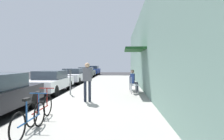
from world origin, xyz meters
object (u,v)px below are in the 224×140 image
at_px(parked_car_3, 86,72).
at_px(cafe_chair_1, 132,83).
at_px(parked_car_4, 93,70).
at_px(cafe_chair_2, 132,82).
at_px(cafe_chair_0, 133,84).
at_px(pedestrian_standing, 87,79).
at_px(seated_patron_1, 133,80).
at_px(parked_car_1, 50,81).
at_px(bicycle_0, 30,119).
at_px(parked_car_2, 73,76).
at_px(parking_meter, 70,80).
at_px(bicycle_1, 41,109).

height_order(parked_car_3, cafe_chair_1, parked_car_3).
distance_m(parked_car_4, cafe_chair_2, 17.18).
distance_m(cafe_chair_0, pedestrian_standing, 3.20).
distance_m(cafe_chair_0, seated_patron_1, 0.88).
relative_size(parked_car_1, bicycle_0, 2.57).
relative_size(parked_car_2, cafe_chair_1, 5.06).
distance_m(bicycle_0, seated_patron_1, 7.52).
bearing_deg(parked_car_3, parking_meter, -83.02).
xyz_separation_m(parking_meter, bicycle_1, (0.39, -4.61, -0.41)).
xyz_separation_m(bicycle_1, pedestrian_standing, (0.87, 2.76, 0.64)).
bearing_deg(parked_car_1, parked_car_2, 90.00).
distance_m(parking_meter, bicycle_1, 4.64).
relative_size(parked_car_3, cafe_chair_2, 5.06).
xyz_separation_m(bicycle_0, cafe_chair_2, (2.84, 7.61, 0.14)).
distance_m(parking_meter, seated_patron_1, 3.72).
distance_m(parked_car_2, cafe_chair_2, 6.80).
bearing_deg(cafe_chair_2, cafe_chair_0, -90.07).
height_order(parked_car_2, bicycle_1, parked_car_2).
bearing_deg(parked_car_2, bicycle_0, -80.18).
height_order(parked_car_3, parking_meter, parking_meter).
bearing_deg(parked_car_3, pedestrian_standing, -79.03).
xyz_separation_m(parked_car_3, bicycle_0, (2.12, -18.26, -0.22)).
bearing_deg(bicycle_0, parked_car_1, 107.45).
distance_m(parked_car_2, cafe_chair_0, 7.93).
xyz_separation_m(parked_car_2, cafe_chair_1, (4.97, -5.31, -0.08)).
bearing_deg(parked_car_2, parked_car_4, 90.00).
xyz_separation_m(parked_car_2, parked_car_3, (0.00, 6.00, -0.00)).
bearing_deg(cafe_chair_1, parking_meter, -158.49).
bearing_deg(bicycle_0, cafe_chair_1, 67.72).
distance_m(parking_meter, pedestrian_standing, 2.25).
relative_size(parked_car_2, cafe_chair_2, 5.06).
distance_m(parked_car_2, bicycle_0, 12.44).
distance_m(cafe_chair_0, cafe_chair_2, 1.53).
bearing_deg(cafe_chair_2, bicycle_1, -114.54).
xyz_separation_m(parked_car_1, parking_meter, (1.55, -1.15, 0.18)).
bearing_deg(parked_car_4, parked_car_2, -90.00).
height_order(parked_car_1, parked_car_2, parked_car_1).
bearing_deg(cafe_chair_1, bicycle_0, -112.28).
xyz_separation_m(parked_car_3, cafe_chair_1, (4.97, -11.31, -0.07)).
height_order(cafe_chair_1, cafe_chair_2, same).
bearing_deg(parked_car_2, parked_car_1, -90.00).
height_order(bicycle_0, cafe_chair_0, bicycle_0).
relative_size(parked_car_4, pedestrian_standing, 2.59).
distance_m(parked_car_4, pedestrian_standing, 20.50).
height_order(bicycle_1, cafe_chair_1, bicycle_1).
height_order(parked_car_1, parked_car_4, parked_car_4).
relative_size(bicycle_1, seated_patron_1, 1.33).
distance_m(parked_car_1, seated_patron_1, 5.03).
xyz_separation_m(cafe_chair_0, seated_patron_1, (0.06, 0.85, 0.19)).
height_order(bicycle_0, pedestrian_standing, pedestrian_standing).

